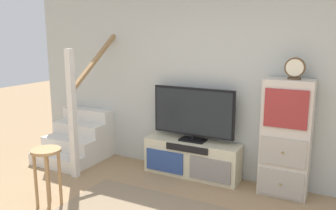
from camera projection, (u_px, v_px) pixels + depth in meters
name	position (u px, v px, depth m)	size (l,w,h in m)	color
back_wall	(221.00, 81.00, 4.79)	(6.40, 0.12, 2.70)	#B2B7B2
media_console	(192.00, 159.00, 4.92)	(1.37, 0.38, 0.51)	beige
television	(193.00, 113.00, 4.80)	(1.19, 0.22, 0.76)	black
side_cabinet	(286.00, 138.00, 4.26)	(0.58, 0.38, 1.46)	beige
desk_clock	(295.00, 69.00, 4.05)	(0.23, 0.08, 0.26)	#4C3823
staircase	(86.00, 133.00, 5.78)	(1.00, 1.36, 2.20)	silver
bar_stool_near	(47.00, 164.00, 3.97)	(0.34, 0.34, 0.71)	#A37A4C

